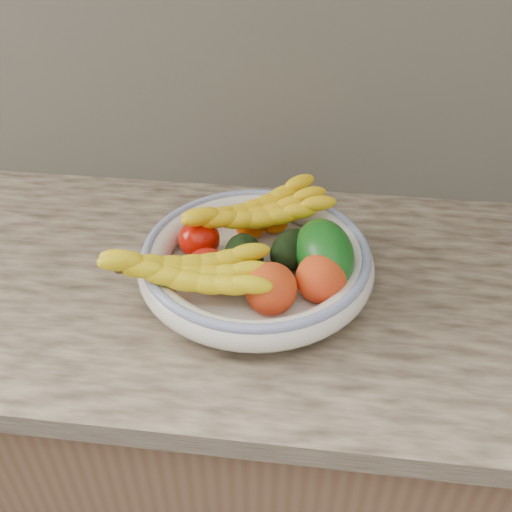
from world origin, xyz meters
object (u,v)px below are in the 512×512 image
(fruit_bowl, at_px, (256,261))
(green_mango, at_px, (324,253))
(banana_bunch_back, at_px, (256,216))
(banana_bunch_front, at_px, (187,275))

(fruit_bowl, xyz_separation_m, green_mango, (0.11, -0.00, 0.03))
(banana_bunch_back, bearing_deg, green_mango, -61.57)
(green_mango, distance_m, banana_bunch_back, 0.14)
(fruit_bowl, distance_m, green_mango, 0.11)
(banana_bunch_back, relative_size, banana_bunch_front, 1.00)
(green_mango, distance_m, banana_bunch_front, 0.22)
(fruit_bowl, bearing_deg, green_mango, -0.27)
(fruit_bowl, distance_m, banana_bunch_front, 0.13)
(green_mango, xyz_separation_m, banana_bunch_back, (-0.12, 0.08, 0.01))
(green_mango, relative_size, banana_bunch_front, 0.50)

